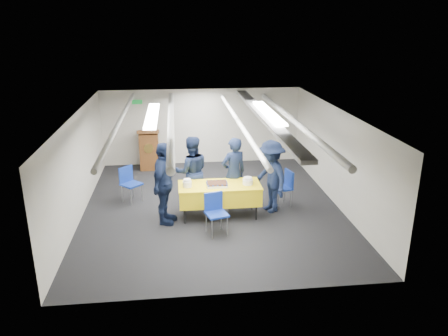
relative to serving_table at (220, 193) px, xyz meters
The scene contains 14 objects.
ground 0.77m from the serving_table, 103.95° to the left, with size 7.00×7.00×0.00m, color black.
room_shell 1.56m from the serving_table, 92.18° to the left, with size 6.00×7.00×2.30m.
serving_table is the anchor object (origin of this frame).
sheet_cake 0.27m from the serving_table, 133.67° to the right, with size 0.47×0.37×0.09m.
plate_stack_left 0.78m from the serving_table, behind, with size 0.20×0.20×0.18m.
plate_stack_right 0.69m from the serving_table, ahead, with size 0.23×0.23×0.17m.
podium 3.96m from the serving_table, 115.88° to the left, with size 0.62×0.53×1.25m.
chair_near 0.79m from the serving_table, 102.55° to the right, with size 0.52×0.52×0.87m.
chair_right 1.69m from the serving_table, 16.06° to the left, with size 0.51×0.51×0.87m.
chair_left 2.41m from the serving_table, 151.30° to the left, with size 0.59×0.59×0.87m.
sailor_a 0.68m from the serving_table, 51.15° to the left, with size 0.63×0.41×1.72m, color black.
sailor_b 0.96m from the serving_table, 130.16° to the left, with size 0.83×0.65×1.72m, color black.
sailor_c 1.29m from the serving_table, behind, with size 1.07×0.45×1.83m, color black.
sailor_d 1.25m from the serving_table, ahead, with size 1.10×0.63×1.70m, color black.
Camera 1 is at (-0.81, -9.55, 4.27)m, focal length 35.00 mm.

